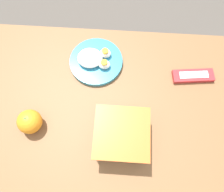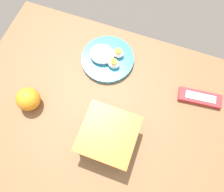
{
  "view_description": "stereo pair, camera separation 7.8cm",
  "coord_description": "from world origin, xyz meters",
  "px_view_note": "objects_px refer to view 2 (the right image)",
  "views": [
    {
      "loc": [
        -0.04,
        0.21,
        1.47
      ],
      "look_at": [
        -0.02,
        -0.07,
        0.75
      ],
      "focal_mm": 35.0,
      "sensor_mm": 36.0,
      "label": 1
    },
    {
      "loc": [
        -0.11,
        0.19,
        1.47
      ],
      "look_at": [
        -0.02,
        -0.07,
        0.75
      ],
      "focal_mm": 35.0,
      "sensor_mm": 36.0,
      "label": 2
    }
  ],
  "objects_px": {
    "food_container": "(109,137)",
    "rice_plate": "(107,58)",
    "candy_bar": "(200,98)",
    "orange_fruit": "(28,99)"
  },
  "relations": [
    {
      "from": "food_container",
      "to": "candy_bar",
      "type": "xyz_separation_m",
      "value": [
        -0.26,
        -0.25,
        -0.03
      ]
    },
    {
      "from": "rice_plate",
      "to": "food_container",
      "type": "bearing_deg",
      "value": 111.31
    },
    {
      "from": "orange_fruit",
      "to": "candy_bar",
      "type": "relative_size",
      "value": 0.52
    },
    {
      "from": "orange_fruit",
      "to": "candy_bar",
      "type": "xyz_separation_m",
      "value": [
        -0.57,
        -0.22,
        -0.03
      ]
    },
    {
      "from": "orange_fruit",
      "to": "rice_plate",
      "type": "bearing_deg",
      "value": -126.87
    },
    {
      "from": "food_container",
      "to": "rice_plate",
      "type": "bearing_deg",
      "value": -68.69
    },
    {
      "from": "food_container",
      "to": "rice_plate",
      "type": "xyz_separation_m",
      "value": [
        0.11,
        -0.29,
        -0.03
      ]
    },
    {
      "from": "food_container",
      "to": "orange_fruit",
      "type": "xyz_separation_m",
      "value": [
        0.31,
        -0.03,
        -0.0
      ]
    },
    {
      "from": "candy_bar",
      "to": "rice_plate",
      "type": "bearing_deg",
      "value": -5.78
    },
    {
      "from": "food_container",
      "to": "candy_bar",
      "type": "height_order",
      "value": "food_container"
    }
  ]
}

